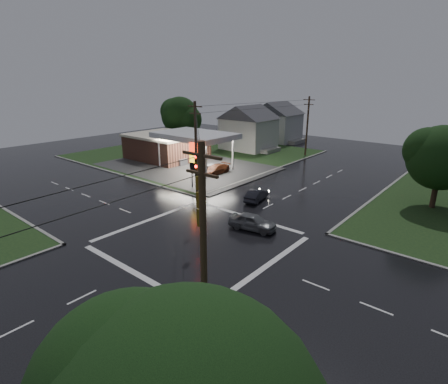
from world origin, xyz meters
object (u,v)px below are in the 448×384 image
Objects in this scene: house_far at (277,121)px; tree_ne_near at (443,158)px; utility_pole_se at (204,255)px; house_near at (249,127)px; utility_pole_nw at (196,147)px; tree_nw_behind at (180,116)px; utility_pole_n at (307,125)px; car_north at (257,195)px; pylon_sign at (196,158)px; gas_station at (170,145)px; car_crossing at (253,222)px; car_pump at (215,169)px.

tree_ne_near is (36.09, -26.01, 1.16)m from house_far.
utility_pole_se reaches higher than house_near.
utility_pole_nw is at bearing -66.63° from house_near.
tree_nw_behind is at bearing 170.53° from tree_ne_near.
utility_pole_n is at bearing 18.21° from tree_nw_behind.
utility_pole_n is 2.56× the size of car_north.
utility_pole_n is at bearing 87.92° from pylon_sign.
gas_station reaches higher than car_crossing.
car_north is at bearing -18.72° from gas_station.
utility_pole_se is 35.82m from car_pump.
utility_pole_nw is at bearing -40.10° from tree_nw_behind.
pylon_sign is 0.55× the size of utility_pole_se.
house_near is 30.98m from car_north.
tree_nw_behind reaches higher than tree_ne_near.
car_north is at bearing -23.46° from car_pump.
utility_pole_nw reaches higher than house_near.
tree_ne_near is at bearing -21.76° from house_near.
gas_station is 2.92× the size of tree_ne_near.
utility_pole_nw is 2.44× the size of car_crossing.
car_crossing is at bearing -124.61° from tree_ne_near.
car_north is 0.91× the size of car_crossing.
house_near reaches higher than car_crossing.
tree_ne_near is at bearing 27.86° from utility_pole_nw.
pylon_sign is at bearing -67.72° from house_near.
utility_pole_n is 11.67m from house_near.
house_near reaches higher than car_pump.
tree_nw_behind is (-23.34, 19.49, 2.17)m from pylon_sign.
utility_pole_n is at bearing -38.77° from house_far.
utility_pole_nw is 9.23m from car_north.
tree_nw_behind is 2.43× the size of car_north.
tree_ne_near is 28.39m from car_pump.
tree_ne_near is 2.19× the size of car_north.
tree_ne_near is (35.09, -14.01, 1.16)m from house_near.
pylon_sign is 0.57× the size of utility_pole_n.
tree_nw_behind is at bearing -155.02° from house_near.
gas_station is at bearing 140.30° from utility_pole_se.
house_near and house_far have the same top height.
utility_pole_se is 16.76m from car_crossing.
car_pump is (-3.97, 8.02, -5.02)m from utility_pole_nw.
utility_pole_n is 27.73m from car_north.
tree_ne_near is (23.64, 12.49, -0.16)m from utility_pole_nw.
utility_pole_nw is at bearing 5.09° from car_north.
tree_ne_near is at bearing -9.47° from tree_nw_behind.
pylon_sign reaches higher than gas_station.
pylon_sign is at bearing 54.69° from car_crossing.
pylon_sign is 27.56m from house_near.
utility_pole_nw is at bearing 56.97° from car_crossing.
tree_nw_behind reaches higher than house_far.
gas_station is 2.38× the size of utility_pole_nw.
tree_nw_behind is at bearing -123.44° from house_far.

